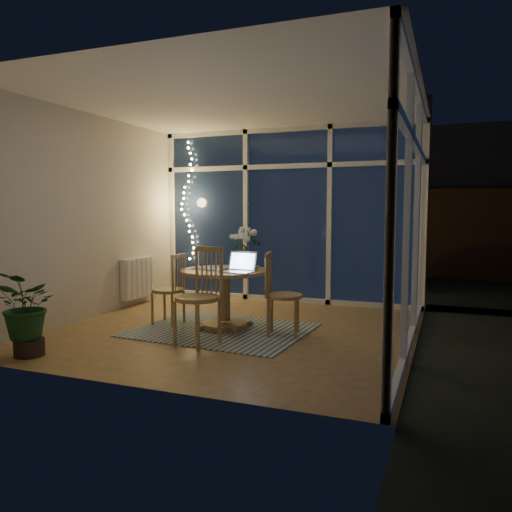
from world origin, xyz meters
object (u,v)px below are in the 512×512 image
Objects in this scene: chair_right at (283,294)px; chair_left at (168,288)px; dining_table at (225,299)px; flower_vase at (244,259)px; laptop at (237,261)px; chair_front at (197,296)px; potted_plant at (28,316)px.

chair_left is at bearing 76.30° from chair_right.
flower_vase is (0.12, 0.31, 0.45)m from dining_table.
chair_right reaches higher than flower_vase.
chair_right is 4.45× the size of flower_vase.
laptop is 1.62× the size of flower_vase.
chair_right is at bearing -4.86° from dining_table.
flower_vase reaches higher than dining_table.
chair_left is 1.07m from laptop.
chair_front is at bearing -94.65° from flower_vase.
chair_left is at bearing 71.86° from potted_plant.
laptop reaches higher than potted_plant.
flower_vase is at bearing 46.42° from chair_right.
potted_plant is (-1.28, -1.66, 0.03)m from dining_table.
chair_right reaches higher than potted_plant.
laptop is 2.16m from potted_plant.
flower_vase is at bearing 111.78° from chair_left.
potted_plant is (-2.01, -1.60, -0.09)m from chair_right.
dining_table is at bearing 147.48° from laptop.
potted_plant is at bearing -127.51° from dining_table.
potted_plant reaches higher than dining_table.
chair_front is 1.34× the size of potted_plant.
dining_table is 0.57m from laptop.
dining_table is 2.10m from potted_plant.
dining_table is 1.34× the size of potted_plant.
laptop is 0.53m from flower_vase.
flower_vase reaches higher than potted_plant.
laptop reaches higher than chair_left.
flower_vase is at bearing 101.30° from chair_front.
laptop reaches higher than chair_right.
chair_front is 1.10m from flower_vase.
dining_table is at bearing -110.67° from flower_vase.
chair_front is 2.99× the size of laptop.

